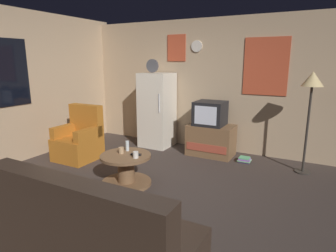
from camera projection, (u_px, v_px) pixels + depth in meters
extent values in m
plane|color=#3D332D|center=(136.00, 193.00, 3.87)|extent=(12.00, 12.00, 0.00)
cube|color=tan|center=(204.00, 85.00, 5.69)|extent=(5.20, 0.10, 2.53)
cube|color=#C64C2D|center=(266.00, 67.00, 5.02)|extent=(0.76, 0.02, 1.00)
cube|color=#C64C2D|center=(176.00, 48.00, 5.74)|extent=(0.40, 0.02, 0.52)
cylinder|color=silver|center=(197.00, 46.00, 5.54)|extent=(0.22, 0.03, 0.22)
cube|color=tan|center=(6.00, 88.00, 4.74)|extent=(0.10, 5.20, 2.60)
cube|color=black|center=(3.00, 73.00, 4.61)|extent=(0.02, 0.90, 1.10)
cube|color=silver|center=(157.00, 110.00, 5.87)|extent=(0.60, 0.60, 1.50)
cylinder|color=silver|center=(159.00, 103.00, 5.46)|extent=(0.02, 0.02, 0.36)
cylinder|color=#4C4C51|center=(152.00, 66.00, 5.62)|extent=(0.26, 0.04, 0.26)
cube|color=brown|center=(211.00, 140.00, 5.38)|extent=(0.84, 0.52, 0.58)
cube|color=#AD4733|center=(206.00, 148.00, 5.17)|extent=(0.76, 0.01, 0.14)
cube|color=black|center=(210.00, 113.00, 5.28)|extent=(0.54, 0.50, 0.44)
cube|color=silver|center=(205.00, 116.00, 5.06)|extent=(0.41, 0.01, 0.33)
cylinder|color=#332D28|center=(302.00, 172.00, 4.59)|extent=(0.24, 0.24, 0.02)
cylinder|color=#332D28|center=(307.00, 130.00, 4.44)|extent=(0.04, 0.04, 1.40)
cone|color=#F2D18C|center=(313.00, 79.00, 4.26)|extent=(0.32, 0.32, 0.22)
cylinder|color=brown|center=(127.00, 183.00, 4.16)|extent=(0.72, 0.72, 0.04)
cylinder|color=brown|center=(126.00, 169.00, 4.11)|extent=(0.24, 0.24, 0.40)
cylinder|color=brown|center=(126.00, 156.00, 4.07)|extent=(0.72, 0.72, 0.04)
cylinder|color=silver|center=(127.00, 146.00, 4.23)|extent=(0.05, 0.05, 0.15)
cylinder|color=silver|center=(136.00, 155.00, 3.92)|extent=(0.08, 0.08, 0.09)
cylinder|color=tan|center=(121.00, 150.00, 4.11)|extent=(0.08, 0.08, 0.09)
cube|color=black|center=(136.00, 154.00, 4.04)|extent=(0.16, 0.08, 0.02)
cube|color=#B2661E|center=(78.00, 148.00, 5.16)|extent=(0.68, 0.68, 0.40)
cube|color=#B2661E|center=(86.00, 120.00, 5.28)|extent=(0.68, 0.16, 0.56)
cube|color=#B2661E|center=(65.00, 131.00, 5.22)|extent=(0.12, 0.60, 0.20)
cube|color=#B2661E|center=(88.00, 134.00, 4.96)|extent=(0.12, 0.60, 0.20)
cube|color=#38281E|center=(101.00, 245.00, 2.47)|extent=(1.70, 0.80, 0.40)
cube|color=#38281E|center=(71.00, 213.00, 2.11)|extent=(1.70, 0.20, 0.52)
cube|color=#674BA5|center=(244.00, 162.00, 5.04)|extent=(0.19, 0.14, 0.02)
cube|color=#81C98E|center=(244.00, 160.00, 5.04)|extent=(0.22, 0.18, 0.02)
cube|color=#9950BD|center=(244.00, 159.00, 5.03)|extent=(0.19, 0.16, 0.02)
cube|color=#65BF85|center=(245.00, 158.00, 5.02)|extent=(0.18, 0.15, 0.03)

